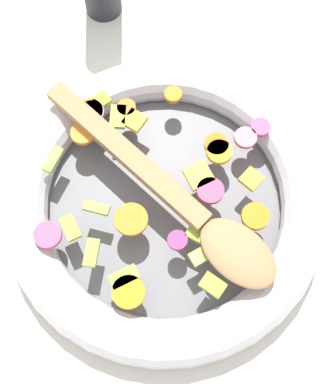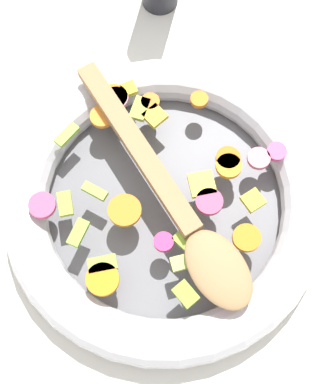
# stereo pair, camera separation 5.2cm
# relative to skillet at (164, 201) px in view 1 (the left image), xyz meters

# --- Properties ---
(ground_plane) EXTENTS (4.00, 4.00, 0.00)m
(ground_plane) POSITION_rel_skillet_xyz_m (0.00, 0.00, -0.02)
(ground_plane) COLOR silver
(skillet) EXTENTS (0.36, 0.36, 0.05)m
(skillet) POSITION_rel_skillet_xyz_m (0.00, 0.00, 0.00)
(skillet) COLOR slate
(skillet) RESTS_ON ground_plane
(chopped_vegetables) EXTENTS (0.28, 0.25, 0.01)m
(chopped_vegetables) POSITION_rel_skillet_xyz_m (-0.01, 0.01, 0.03)
(chopped_vegetables) COLOR orange
(chopped_vegetables) RESTS_ON skillet
(wooden_spoon) EXTENTS (0.23, 0.28, 0.01)m
(wooden_spoon) POSITION_rel_skillet_xyz_m (0.01, -0.02, 0.04)
(wooden_spoon) COLOR #A87F51
(wooden_spoon) RESTS_ON chopped_vegetables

